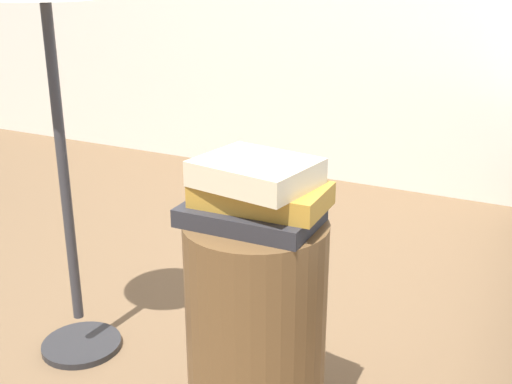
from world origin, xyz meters
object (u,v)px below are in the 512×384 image
book_ochre (261,195)px  book_cream (256,173)px  side_table (256,333)px  book_charcoal (251,215)px

book_ochre → book_cream: bearing=-128.5°
side_table → book_cream: book_cream is taller
side_table → book_cream: (0.00, -0.00, 0.41)m
book_charcoal → book_cream: size_ratio=1.22×
side_table → book_charcoal: 0.31m
side_table → book_charcoal: book_charcoal is taller
book_charcoal → book_ochre: (0.02, 0.02, 0.05)m
book_charcoal → book_cream: 0.10m
side_table → book_charcoal: (-0.01, -0.01, 0.31)m
book_cream → book_charcoal: bearing=-146.2°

